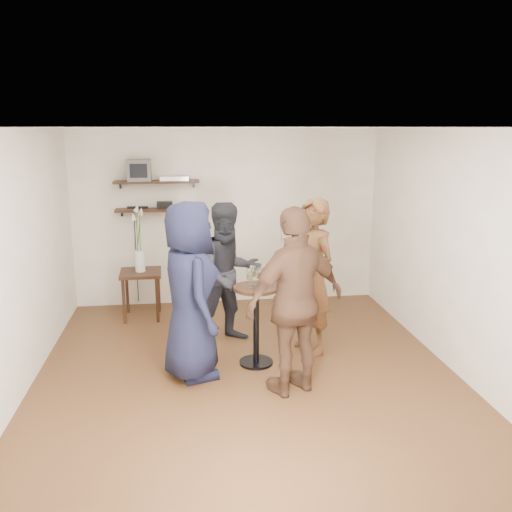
# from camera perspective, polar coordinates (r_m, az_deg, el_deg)

# --- Properties ---
(room) EXTENTS (4.58, 5.08, 2.68)m
(room) POSITION_cam_1_polar(r_m,az_deg,el_deg) (5.64, -1.10, 0.06)
(room) COLOR #4E2E19
(room) RESTS_ON ground
(shelf_upper) EXTENTS (1.20, 0.25, 0.04)m
(shelf_upper) POSITION_cam_1_polar(r_m,az_deg,el_deg) (7.88, -10.41, 7.69)
(shelf_upper) COLOR black
(shelf_upper) RESTS_ON room
(shelf_lower) EXTENTS (1.20, 0.25, 0.04)m
(shelf_lower) POSITION_cam_1_polar(r_m,az_deg,el_deg) (7.93, -10.29, 4.82)
(shelf_lower) COLOR black
(shelf_lower) RESTS_ON room
(crt_monitor) EXTENTS (0.32, 0.30, 0.30)m
(crt_monitor) POSITION_cam_1_polar(r_m,az_deg,el_deg) (7.88, -12.19, 8.84)
(crt_monitor) COLOR #59595B
(crt_monitor) RESTS_ON shelf_upper
(dvd_deck) EXTENTS (0.40, 0.24, 0.06)m
(dvd_deck) POSITION_cam_1_polar(r_m,az_deg,el_deg) (7.87, -8.60, 8.10)
(dvd_deck) COLOR silver
(dvd_deck) RESTS_ON shelf_upper
(radio) EXTENTS (0.22, 0.10, 0.10)m
(radio) POSITION_cam_1_polar(r_m,az_deg,el_deg) (7.91, -9.58, 5.32)
(radio) COLOR black
(radio) RESTS_ON shelf_lower
(power_strip) EXTENTS (0.30, 0.05, 0.03)m
(power_strip) POSITION_cam_1_polar(r_m,az_deg,el_deg) (7.99, -12.34, 5.03)
(power_strip) COLOR black
(power_strip) RESTS_ON shelf_lower
(side_table) EXTENTS (0.58, 0.58, 0.67)m
(side_table) POSITION_cam_1_polar(r_m,az_deg,el_deg) (7.67, -12.02, -2.38)
(side_table) COLOR black
(side_table) RESTS_ON room
(vase_lilies) EXTENTS (0.19, 0.20, 0.95)m
(vase_lilies) POSITION_cam_1_polar(r_m,az_deg,el_deg) (7.57, -12.18, 0.61)
(vase_lilies) COLOR white
(vase_lilies) RESTS_ON side_table
(drinks_table) EXTENTS (0.50, 0.50, 0.91)m
(drinks_table) POSITION_cam_1_polar(r_m,az_deg,el_deg) (6.02, 0.01, -6.19)
(drinks_table) COLOR black
(drinks_table) RESTS_ON room
(wine_glass_fl) EXTENTS (0.07, 0.07, 0.21)m
(wine_glass_fl) POSITION_cam_1_polar(r_m,az_deg,el_deg) (5.83, -0.65, -2.01)
(wine_glass_fl) COLOR silver
(wine_glass_fl) RESTS_ON drinks_table
(wine_glass_fr) EXTENTS (0.07, 0.07, 0.21)m
(wine_glass_fr) POSITION_cam_1_polar(r_m,az_deg,el_deg) (5.86, 0.54, -1.93)
(wine_glass_fr) COLOR silver
(wine_glass_fr) RESTS_ON drinks_table
(wine_glass_bl) EXTENTS (0.07, 0.07, 0.21)m
(wine_glass_bl) POSITION_cam_1_polar(r_m,az_deg,el_deg) (5.95, -0.35, -1.70)
(wine_glass_bl) COLOR silver
(wine_glass_bl) RESTS_ON drinks_table
(wine_glass_br) EXTENTS (0.07, 0.07, 0.20)m
(wine_glass_br) POSITION_cam_1_polar(r_m,az_deg,el_deg) (5.90, 0.38, -1.94)
(wine_glass_br) COLOR silver
(wine_glass_br) RESTS_ON drinks_table
(person_plaid) EXTENTS (0.66, 0.78, 1.83)m
(person_plaid) POSITION_cam_1_polar(r_m,az_deg,el_deg) (6.31, 5.91, -2.17)
(person_plaid) COLOR #A21223
(person_plaid) RESTS_ON room
(person_dark) EXTENTS (1.01, 0.90, 1.74)m
(person_dark) POSITION_cam_1_polar(r_m,az_deg,el_deg) (6.59, -2.89, -1.87)
(person_dark) COLOR black
(person_dark) RESTS_ON room
(person_navy) EXTENTS (0.82, 1.05, 1.89)m
(person_navy) POSITION_cam_1_polar(r_m,az_deg,el_deg) (5.68, -6.98, -3.69)
(person_navy) COLOR black
(person_navy) RESTS_ON room
(person_brown) EXTENTS (1.19, 0.86, 1.88)m
(person_brown) POSITION_cam_1_polar(r_m,az_deg,el_deg) (5.32, 4.21, -4.83)
(person_brown) COLOR #4D3121
(person_brown) RESTS_ON room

